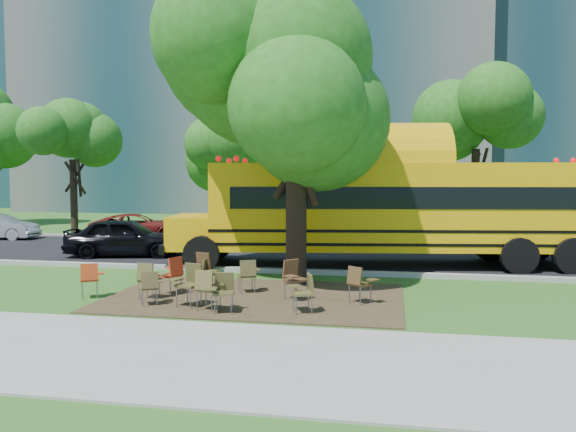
% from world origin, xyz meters
% --- Properties ---
extents(ground, '(160.00, 160.00, 0.00)m').
position_xyz_m(ground, '(0.00, 0.00, 0.00)').
color(ground, '#2D5A1C').
rests_on(ground, ground).
extents(sidewalk, '(60.00, 4.00, 0.04)m').
position_xyz_m(sidewalk, '(0.00, -5.00, 0.02)').
color(sidewalk, gray).
rests_on(sidewalk, ground).
extents(dirt_patch, '(7.00, 4.50, 0.03)m').
position_xyz_m(dirt_patch, '(1.00, -0.50, 0.01)').
color(dirt_patch, '#382819').
rests_on(dirt_patch, ground).
extents(asphalt_road, '(80.00, 8.00, 0.04)m').
position_xyz_m(asphalt_road, '(0.00, 7.00, 0.02)').
color(asphalt_road, black).
rests_on(asphalt_road, ground).
extents(kerb_near, '(80.00, 0.25, 0.14)m').
position_xyz_m(kerb_near, '(0.00, 3.00, 0.07)').
color(kerb_near, gray).
rests_on(kerb_near, ground).
extents(kerb_far, '(80.00, 0.25, 0.14)m').
position_xyz_m(kerb_far, '(0.00, 11.10, 0.07)').
color(kerb_far, gray).
rests_on(kerb_far, ground).
extents(building_main, '(38.00, 16.00, 22.00)m').
position_xyz_m(building_main, '(-8.00, 36.00, 11.00)').
color(building_main, '#5F5F5B').
rests_on(building_main, ground).
extents(bg_tree_0, '(5.20, 5.20, 7.18)m').
position_xyz_m(bg_tree_0, '(-12.00, 13.00, 4.57)').
color(bg_tree_0, black).
rests_on(bg_tree_0, ground).
extents(bg_tree_2, '(4.80, 4.80, 6.62)m').
position_xyz_m(bg_tree_2, '(-5.00, 16.00, 4.21)').
color(bg_tree_2, black).
rests_on(bg_tree_2, ground).
extents(bg_tree_3, '(5.60, 5.60, 7.84)m').
position_xyz_m(bg_tree_3, '(8.00, 14.00, 5.03)').
color(bg_tree_3, black).
rests_on(bg_tree_3, ground).
extents(main_tree, '(7.20, 7.20, 8.81)m').
position_xyz_m(main_tree, '(1.69, 1.32, 5.20)').
color(main_tree, black).
rests_on(main_tree, ground).
extents(school_bus, '(13.86, 4.81, 3.33)m').
position_xyz_m(school_bus, '(4.44, 5.01, 1.92)').
color(school_bus, '#DA9E06').
rests_on(school_bus, ground).
extents(chair_0, '(0.57, 0.71, 0.86)m').
position_xyz_m(chair_0, '(-2.87, -1.26, 0.53)').
color(chair_0, '#B33B13').
rests_on(chair_0, ground).
extents(chair_1, '(0.62, 0.53, 0.89)m').
position_xyz_m(chair_1, '(-1.41, -1.16, 0.55)').
color(chair_1, brown).
rests_on(chair_1, ground).
extents(chair_2, '(0.53, 0.66, 0.80)m').
position_xyz_m(chair_2, '(-1.10, -1.78, 0.49)').
color(chair_2, '#4F4622').
rests_on(chair_2, ground).
extents(chair_3, '(0.76, 0.59, 0.97)m').
position_xyz_m(chair_3, '(-0.21, -1.69, 0.60)').
color(chair_3, '#48431F').
rests_on(chair_3, ground).
extents(chair_4, '(0.69, 0.54, 0.92)m').
position_xyz_m(chair_4, '(0.35, -2.03, 0.57)').
color(chair_4, brown).
rests_on(chair_4, ground).
extents(chair_5, '(0.58, 0.60, 0.87)m').
position_xyz_m(chair_5, '(0.70, -2.12, 0.53)').
color(chair_5, '#47401F').
rests_on(chair_5, ground).
extents(chair_6, '(0.65, 0.58, 0.85)m').
position_xyz_m(chair_6, '(2.41, -1.82, 0.53)').
color(chair_6, brown).
rests_on(chair_6, ground).
extents(chair_7, '(0.76, 0.60, 0.88)m').
position_xyz_m(chair_7, '(3.50, -0.75, 0.54)').
color(chair_7, '#4C361B').
rests_on(chair_7, ground).
extents(chair_8, '(0.60, 0.76, 0.95)m').
position_xyz_m(chair_8, '(-1.06, -0.56, 0.59)').
color(chair_8, '#B82F13').
rests_on(chair_8, ground).
extents(chair_9, '(0.76, 0.60, 0.95)m').
position_xyz_m(chair_9, '(-0.66, 0.20, 0.59)').
color(chair_9, '#492F1A').
rests_on(chair_9, ground).
extents(chair_10, '(0.47, 0.55, 0.81)m').
position_xyz_m(chair_10, '(-0.39, 0.25, 0.50)').
color(chair_10, brown).
rests_on(chair_10, ground).
extents(chair_11, '(0.59, 0.69, 0.87)m').
position_xyz_m(chair_11, '(0.72, -0.07, 0.54)').
color(chair_11, brown).
rests_on(chair_11, ground).
extents(chair_12, '(0.65, 0.82, 0.96)m').
position_xyz_m(chair_12, '(1.95, -0.59, 0.59)').
color(chair_12, '#51341D').
rests_on(chair_12, ground).
extents(black_car, '(4.45, 2.56, 1.43)m').
position_xyz_m(black_car, '(-5.30, 5.35, 0.71)').
color(black_car, black).
rests_on(black_car, ground).
extents(bg_car_red, '(4.74, 3.46, 1.20)m').
position_xyz_m(bg_car_red, '(-7.43, 10.80, 0.60)').
color(bg_car_red, maroon).
rests_on(bg_car_red, ground).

